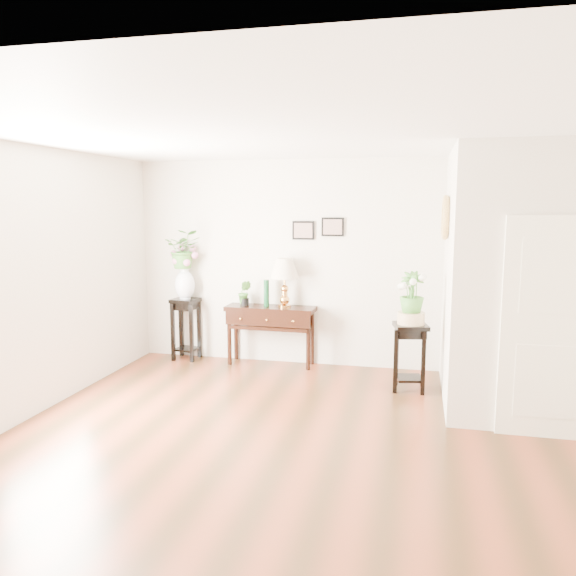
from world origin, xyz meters
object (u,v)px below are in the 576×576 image
(plant_stand_a, at_px, (186,329))
(plant_stand_b, at_px, (410,357))
(console_table, at_px, (271,335))
(table_lamp, at_px, (285,281))

(plant_stand_a, bearing_deg, plant_stand_b, -12.07)
(console_table, bearing_deg, plant_stand_b, -18.12)
(console_table, xyz_separation_m, plant_stand_a, (-1.25, 0.00, 0.03))
(table_lamp, bearing_deg, console_table, 180.00)
(console_table, distance_m, plant_stand_a, 1.25)
(table_lamp, distance_m, plant_stand_a, 1.62)
(console_table, distance_m, table_lamp, 0.78)
(console_table, bearing_deg, plant_stand_a, -178.54)
(plant_stand_a, bearing_deg, table_lamp, 0.00)
(plant_stand_a, xyz_separation_m, plant_stand_b, (3.14, -0.67, -0.04))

